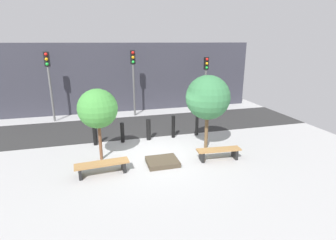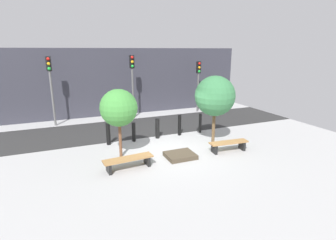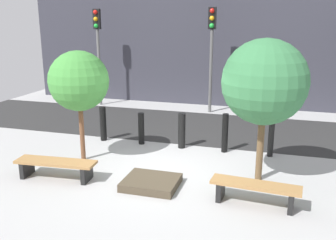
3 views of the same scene
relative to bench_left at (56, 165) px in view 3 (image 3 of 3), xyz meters
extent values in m
plane|color=#A6A6A6|center=(2.18, 1.00, -0.31)|extent=(18.00, 18.00, 0.00)
cube|color=#2B2B2B|center=(2.18, 4.97, -0.30)|extent=(18.00, 3.80, 0.01)
cube|color=#33333D|center=(2.18, 8.58, 1.85)|extent=(16.20, 0.50, 4.32)
cube|color=black|center=(-0.73, -0.06, -0.13)|extent=(0.14, 0.47, 0.36)
cube|color=black|center=(0.73, 0.06, -0.13)|extent=(0.14, 0.47, 0.36)
cube|color=#9E7242|center=(0.00, 0.00, 0.08)|extent=(1.85, 0.61, 0.06)
cube|color=black|center=(3.69, 0.05, -0.12)|extent=(0.13, 0.42, 0.38)
cube|color=black|center=(5.03, -0.05, -0.12)|extent=(0.13, 0.42, 0.38)
cube|color=#9E7242|center=(4.36, 0.00, 0.10)|extent=(1.73, 0.55, 0.06)
cube|color=#473D2D|center=(2.18, 0.20, -0.22)|extent=(1.15, 0.98, 0.17)
cylinder|color=brown|center=(0.00, 1.22, 0.50)|extent=(0.12, 0.12, 1.62)
sphere|color=#43903D|center=(0.00, 1.22, 1.72)|extent=(1.47, 1.47, 1.47)
cylinder|color=brown|center=(4.36, 1.22, 0.54)|extent=(0.15, 0.15, 1.70)
sphere|color=#377645|center=(4.36, 1.22, 1.90)|extent=(1.82, 1.82, 1.82)
cylinder|color=black|center=(-0.21, 2.82, 0.20)|extent=(0.19, 0.19, 1.01)
cylinder|color=black|center=(0.99, 2.82, 0.15)|extent=(0.17, 0.17, 0.91)
cylinder|color=black|center=(2.18, 2.82, 0.19)|extent=(0.20, 0.20, 0.99)
cylinder|color=black|center=(3.37, 2.82, 0.22)|extent=(0.17, 0.17, 1.06)
cylinder|color=black|center=(4.57, 2.82, 0.20)|extent=(0.15, 0.15, 1.01)
cylinder|color=#606060|center=(-2.45, 7.16, 1.63)|extent=(0.12, 0.12, 3.87)
cube|color=black|center=(-2.45, 7.16, 3.17)|extent=(0.28, 0.16, 0.78)
sphere|color=red|center=(-2.45, 7.06, 3.43)|extent=(0.17, 0.17, 0.17)
sphere|color=orange|center=(-2.45, 7.06, 3.17)|extent=(0.17, 0.17, 0.17)
sphere|color=green|center=(-2.45, 7.06, 2.91)|extent=(0.17, 0.17, 0.17)
cylinder|color=#565656|center=(2.18, 7.16, 1.64)|extent=(0.12, 0.12, 3.90)
cube|color=black|center=(2.18, 7.16, 3.20)|extent=(0.28, 0.16, 0.78)
sphere|color=red|center=(2.18, 7.06, 3.46)|extent=(0.17, 0.17, 0.17)
sphere|color=orange|center=(2.18, 7.06, 3.20)|extent=(0.17, 0.17, 0.17)
sphere|color=green|center=(2.18, 7.06, 2.94)|extent=(0.17, 0.17, 0.17)
camera|label=1|loc=(0.03, -8.43, 4.08)|focal=28.00mm
camera|label=2|loc=(-2.07, -8.67, 3.89)|focal=28.00mm
camera|label=3|loc=(4.62, -6.78, 3.16)|focal=40.00mm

